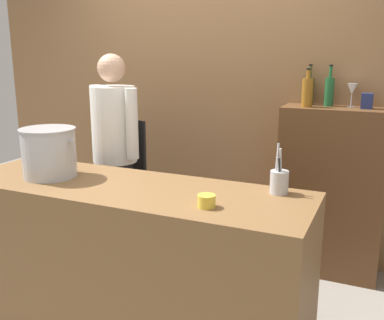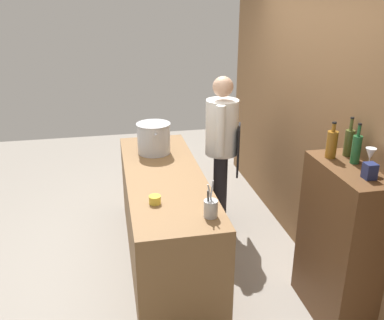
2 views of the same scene
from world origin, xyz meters
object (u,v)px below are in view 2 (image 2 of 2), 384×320
(wine_glass_short, at_px, (370,155))
(spice_tin_navy, at_px, (370,171))
(wine_bottle_amber, at_px, (332,144))
(wine_bottle_olive, at_px, (349,142))
(wine_bottle_green, at_px, (356,149))
(butter_jar, at_px, (155,200))
(chef, at_px, (222,142))
(utensil_crock, at_px, (211,208))
(stockpot_large, at_px, (154,138))

(wine_glass_short, relative_size, spice_tin_navy, 1.57)
(wine_bottle_amber, height_order, wine_bottle_olive, wine_bottle_olive)
(wine_bottle_amber, distance_m, wine_bottle_green, 0.18)
(butter_jar, relative_size, wine_bottle_olive, 0.31)
(chef, bearing_deg, wine_bottle_amber, -142.14)
(utensil_crock, distance_m, wine_bottle_olive, 1.15)
(wine_bottle_olive, bearing_deg, chef, -155.76)
(wine_bottle_amber, bearing_deg, chef, -161.37)
(wine_bottle_amber, height_order, wine_bottle_green, wine_bottle_green)
(wine_bottle_olive, height_order, spice_tin_navy, wine_bottle_olive)
(butter_jar, distance_m, wine_bottle_amber, 1.40)
(chef, height_order, stockpot_large, chef)
(wine_bottle_amber, xyz_separation_m, spice_tin_navy, (0.41, 0.06, -0.05))
(stockpot_large, xyz_separation_m, utensil_crock, (1.41, 0.25, -0.09))
(utensil_crock, bearing_deg, butter_jar, -127.09)
(utensil_crock, height_order, wine_bottle_amber, wine_bottle_amber)
(butter_jar, bearing_deg, wine_glass_short, 69.02)
(wine_bottle_green, relative_size, wine_bottle_olive, 1.00)
(utensil_crock, relative_size, spice_tin_navy, 2.61)
(wine_bottle_olive, bearing_deg, butter_jar, -99.34)
(utensil_crock, height_order, spice_tin_navy, spice_tin_navy)
(chef, xyz_separation_m, butter_jar, (1.11, -0.84, -0.03))
(wine_bottle_olive, distance_m, wine_glass_short, 0.31)
(spice_tin_navy, bearing_deg, butter_jar, -115.78)
(butter_jar, distance_m, wine_glass_short, 1.60)
(utensil_crock, bearing_deg, wine_bottle_olive, 92.46)
(butter_jar, distance_m, wine_bottle_green, 1.54)
(utensil_crock, distance_m, wine_bottle_amber, 1.02)
(utensil_crock, bearing_deg, wine_bottle_green, 84.23)
(wine_bottle_amber, relative_size, wine_bottle_green, 0.92)
(wine_bottle_olive, distance_m, spice_tin_navy, 0.43)
(chef, distance_m, utensil_crock, 1.47)
(spice_tin_navy, bearing_deg, stockpot_large, -145.29)
(butter_jar, height_order, spice_tin_navy, spice_tin_navy)
(utensil_crock, bearing_deg, stockpot_large, -169.96)
(stockpot_large, bearing_deg, chef, 88.89)
(utensil_crock, distance_m, spice_tin_navy, 1.12)
(utensil_crock, relative_size, butter_jar, 3.01)
(stockpot_large, distance_m, utensil_crock, 1.43)
(wine_bottle_green, distance_m, wine_bottle_olive, 0.15)
(chef, bearing_deg, butter_jar, 162.08)
(wine_bottle_green, bearing_deg, wine_glass_short, 2.72)
(stockpot_large, bearing_deg, butter_jar, -6.43)
(stockpot_large, xyz_separation_m, wine_bottle_green, (1.51, 1.29, 0.34))
(wine_bottle_green, relative_size, wine_glass_short, 1.76)
(wine_bottle_amber, height_order, wine_glass_short, wine_bottle_amber)
(wine_bottle_green, xyz_separation_m, wine_bottle_olive, (-0.15, 0.03, -0.00))
(chef, relative_size, utensil_crock, 5.87)
(wine_bottle_olive, height_order, wine_glass_short, wine_bottle_olive)
(butter_jar, height_order, wine_bottle_amber, wine_bottle_amber)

